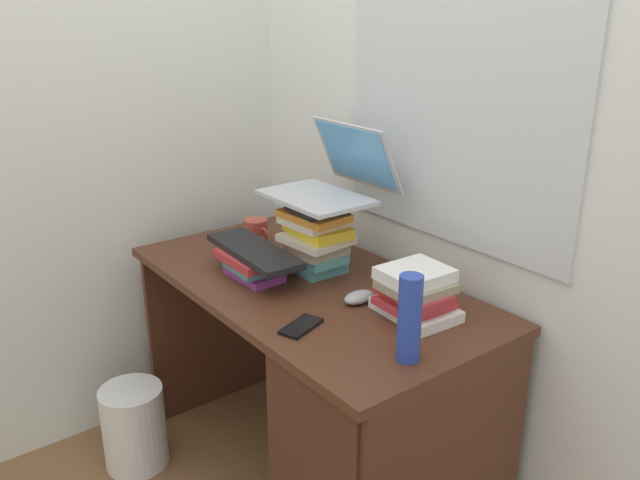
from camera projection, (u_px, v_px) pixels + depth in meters
name	position (u px, v px, depth m)	size (l,w,h in m)	color
ground_plane	(310.00, 473.00, 2.41)	(6.00, 6.00, 0.00)	brown
wall_back	(401.00, 106.00, 2.17)	(6.00, 0.06, 2.60)	silver
wall_left	(189.00, 91.00, 2.54)	(0.05, 6.00, 2.60)	silver
desk	(366.00, 423.00, 2.00)	(1.30, 0.68, 0.77)	#4C2819
book_stack_tall	(316.00, 236.00, 2.19)	(0.23, 0.20, 0.25)	teal
book_stack_keyboard_riser	(255.00, 263.00, 2.18)	(0.23, 0.19, 0.08)	#8C338C
book_stack_side	(415.00, 294.00, 1.89)	(0.25, 0.20, 0.15)	white
laptop	(333.00, 179.00, 2.17)	(0.36, 0.35, 0.24)	#B7BABF
keyboard	(254.00, 251.00, 2.15)	(0.42, 0.14, 0.02)	black
computer_mouse	(359.00, 297.00, 1.99)	(0.06, 0.10, 0.04)	#A5A8AD
mug	(256.00, 231.00, 2.47)	(0.13, 0.09, 0.09)	#B23F33
water_bottle	(410.00, 319.00, 1.64)	(0.06, 0.06, 0.23)	#263FA5
cell_phone	(301.00, 326.00, 1.84)	(0.07, 0.14, 0.01)	black
wastebasket	(134.00, 427.00, 2.41)	(0.23, 0.23, 0.31)	silver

